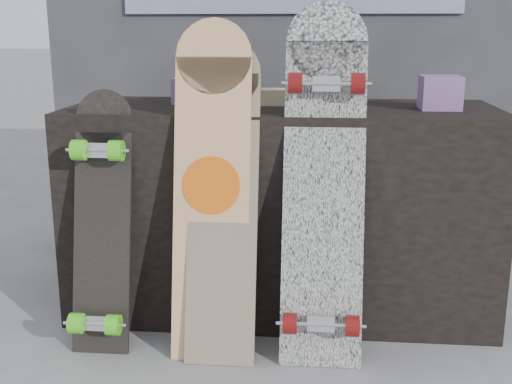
# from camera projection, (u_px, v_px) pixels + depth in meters

# --- Properties ---
(ground) EXTENTS (60.00, 60.00, 0.00)m
(ground) POSITION_uv_depth(u_px,v_px,m) (272.00, 365.00, 2.13)
(ground) COLOR slate
(ground) RESTS_ON ground
(vendor_table) EXTENTS (1.60, 0.60, 0.80)m
(vendor_table) POSITION_uv_depth(u_px,v_px,m) (281.00, 209.00, 2.51)
(vendor_table) COLOR black
(vendor_table) RESTS_ON ground
(booth) EXTENTS (2.40, 0.22, 2.20)m
(booth) POSITION_uv_depth(u_px,v_px,m) (292.00, 24.00, 3.15)
(booth) COLOR #303035
(booth) RESTS_ON ground
(merch_box_purple) EXTENTS (0.18, 0.12, 0.10)m
(merch_box_purple) POSITION_uv_depth(u_px,v_px,m) (197.00, 91.00, 2.49)
(merch_box_purple) COLOR #643B78
(merch_box_purple) RESTS_ON vendor_table
(merch_box_small) EXTENTS (0.14, 0.14, 0.12)m
(merch_box_small) POSITION_uv_depth(u_px,v_px,m) (440.00, 93.00, 2.32)
(merch_box_small) COLOR #643B78
(merch_box_small) RESTS_ON vendor_table
(merch_box_flat) EXTENTS (0.22, 0.10, 0.06)m
(merch_box_flat) POSITION_uv_depth(u_px,v_px,m) (271.00, 97.00, 2.46)
(merch_box_flat) COLOR #D1B78C
(merch_box_flat) RESTS_ON vendor_table
(longboard_geisha) EXTENTS (0.26, 0.27, 1.12)m
(longboard_geisha) POSITION_uv_depth(u_px,v_px,m) (212.00, 180.00, 2.14)
(longboard_geisha) COLOR tan
(longboard_geisha) RESTS_ON ground
(longboard_celtic) EXTENTS (0.23, 0.31, 1.06)m
(longboard_celtic) POSITION_uv_depth(u_px,v_px,m) (223.00, 190.00, 2.14)
(longboard_celtic) COLOR tan
(longboard_celtic) RESTS_ON ground
(longboard_cascadia) EXTENTS (0.27, 0.37, 1.18)m
(longboard_cascadia) POSITION_uv_depth(u_px,v_px,m) (324.00, 176.00, 2.12)
(longboard_cascadia) COLOR white
(longboard_cascadia) RESTS_ON ground
(skateboard_dark) EXTENTS (0.20, 0.29, 0.89)m
(skateboard_dark) POSITION_uv_depth(u_px,v_px,m) (101.00, 220.00, 2.19)
(skateboard_dark) COLOR black
(skateboard_dark) RESTS_ON ground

